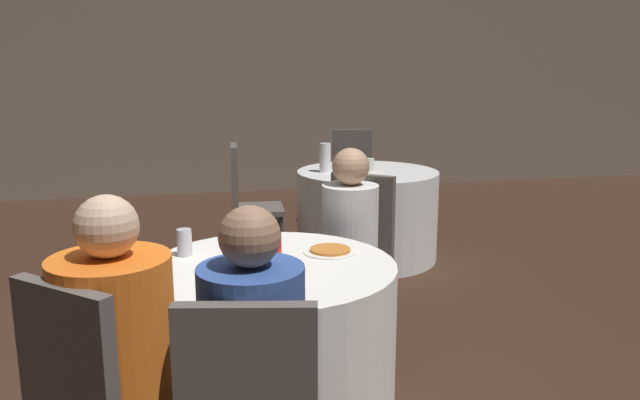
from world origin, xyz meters
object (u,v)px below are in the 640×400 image
Objects in this scene: person_orange_shirt at (132,364)px; soda_can_blue at (260,270)px; pizza_plate_near at (330,250)px; chair_far_west at (245,194)px; soda_can_silver at (184,242)px; person_blue_shirt at (256,387)px; bottle_far at (325,158)px; soda_can_red at (274,246)px; table_near at (273,344)px; chair_near_southwest at (93,400)px; table_far at (367,215)px; chair_near_northeast at (357,244)px; person_white_shirt at (344,253)px; chair_far_north at (353,171)px.

person_orange_shirt is 9.73× the size of soda_can_blue.
chair_far_west is at bearing 94.61° from pizza_plate_near.
soda_can_silver is (0.18, 0.80, 0.17)m from person_orange_shirt.
person_blue_shirt is 3.20m from bottle_far.
soda_can_red is 0.41m from soda_can_silver.
person_orange_shirt is 5.11× the size of bottle_far.
chair_far_west reaches higher than soda_can_silver.
table_near is 0.50m from soda_can_blue.
soda_can_blue is (0.57, 0.46, 0.22)m from chair_near_southwest.
pizza_plate_near reaches higher than table_far.
bottle_far reaches higher than soda_can_blue.
person_orange_shirt reaches higher than chair_near_southwest.
person_white_shirt reaches higher than chair_near_northeast.
chair_far_west reaches higher than soda_can_blue.
table_near is 3.47m from chair_far_north.
person_blue_shirt is at bearing -106.59° from bottle_far.
table_far is 2.48m from soda_can_red.
table_far is 1.01m from chair_far_west.
person_white_shirt is (0.48, 0.62, 0.20)m from table_near.
chair_near_southwest is at bearing 87.62° from person_white_shirt.
table_near is 0.60m from soda_can_silver.
person_white_shirt is (-0.62, -1.64, 0.20)m from table_far.
person_orange_shirt reaches higher than soda_can_red.
soda_can_red is at bearing 1.73° from chair_far_west.
chair_far_west is 3.10m from person_blue_shirt.
table_far is 2.31m from pizza_plate_near.
soda_can_blue is at bearing -0.18° from chair_far_west.
soda_can_silver is at bearing 121.98° from soda_can_blue.
person_blue_shirt is (0.49, -0.06, 0.02)m from chair_near_southwest.
chair_near_northeast is 7.87× the size of soda_can_red.
soda_can_blue is 0.53× the size of bottle_far.
person_blue_shirt reaches higher than chair_far_north.
chair_near_southwest is 0.99m from soda_can_silver.
soda_can_blue is 1.00× the size of soda_can_silver.
table_near is 2.33m from chair_far_west.
pizza_plate_near is at bearing 81.36° from chair_far_north.
bottle_far is at bearing -61.08° from person_white_shirt.
person_blue_shirt is 9.67× the size of soda_can_silver.
table_near is at bearing 90.00° from chair_near_northeast.
chair_near_southwest is 0.81× the size of person_orange_shirt.
soda_can_blue is (-0.19, -2.57, 0.22)m from chair_far_west.
bottle_far reaches higher than soda_can_silver.
soda_can_red is 1.00× the size of soda_can_blue.
bottle_far is (0.27, 1.67, 0.28)m from person_white_shirt.
person_blue_shirt is 1.01m from pizza_plate_near.
chair_near_southwest is at bearing -90.00° from person_orange_shirt.
table_near is 1.12× the size of chair_far_north.
person_orange_shirt is at bearing 87.81° from person_white_shirt.
chair_near_southwest is 4.37m from chair_far_north.
pizza_plate_near is (-0.30, -0.63, 0.17)m from chair_near_northeast.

